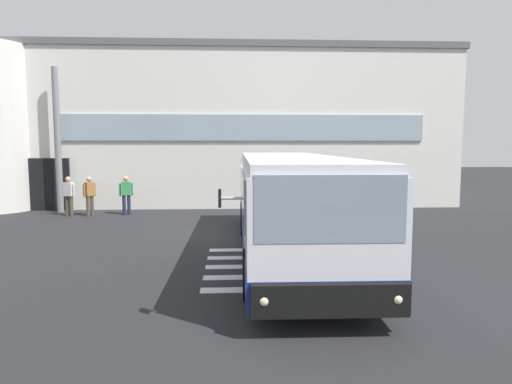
# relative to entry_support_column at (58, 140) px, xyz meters

# --- Properties ---
(ground_plane) EXTENTS (80.00, 90.00, 0.02)m
(ground_plane) POSITION_rel_entry_support_column_xyz_m (7.28, -5.40, -3.21)
(ground_plane) COLOR #232326
(ground_plane) RESTS_ON ground
(bay_paint_stripes) EXTENTS (4.40, 3.96, 0.01)m
(bay_paint_stripes) POSITION_rel_entry_support_column_xyz_m (9.28, -9.60, -3.20)
(bay_paint_stripes) COLOR silver
(bay_paint_stripes) RESTS_ON ground
(terminal_building) EXTENTS (24.65, 13.80, 7.78)m
(terminal_building) POSITION_rel_entry_support_column_xyz_m (6.59, 6.24, 0.68)
(terminal_building) COLOR silver
(terminal_building) RESTS_ON ground
(entry_support_column) EXTENTS (0.28, 0.28, 6.40)m
(entry_support_column) POSITION_rel_entry_support_column_xyz_m (0.00, 0.00, 0.00)
(entry_support_column) COLOR slate
(entry_support_column) RESTS_ON ground
(bus_main_foreground) EXTENTS (3.13, 11.49, 2.70)m
(bus_main_foreground) POSITION_rel_entry_support_column_xyz_m (9.31, -8.18, -1.86)
(bus_main_foreground) COLOR silver
(bus_main_foreground) RESTS_ON ground
(passenger_near_column) EXTENTS (0.57, 0.32, 1.68)m
(passenger_near_column) POSITION_rel_entry_support_column_xyz_m (0.80, -1.15, -2.27)
(passenger_near_column) COLOR #4C4233
(passenger_near_column) RESTS_ON ground
(passenger_by_doorway) EXTENTS (0.50, 0.52, 1.68)m
(passenger_by_doorway) POSITION_rel_entry_support_column_xyz_m (1.66, -1.18, -2.24)
(passenger_by_doorway) COLOR #4C4233
(passenger_by_doorway) RESTS_ON ground
(passenger_at_curb_edge) EXTENTS (0.58, 0.31, 1.68)m
(passenger_at_curb_edge) POSITION_rel_entry_support_column_xyz_m (3.16, -0.96, -2.27)
(passenger_at_curb_edge) COLOR #1E2338
(passenger_at_curb_edge) RESTS_ON ground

